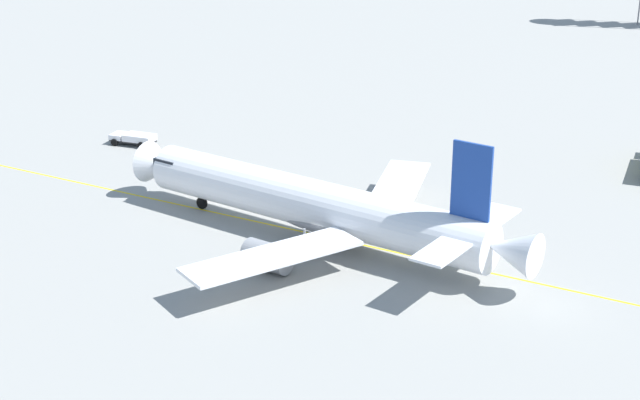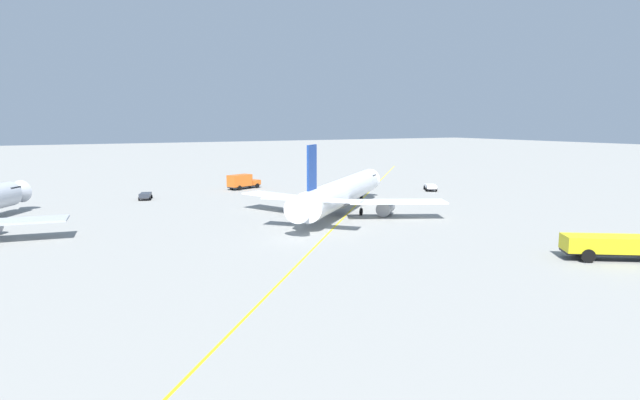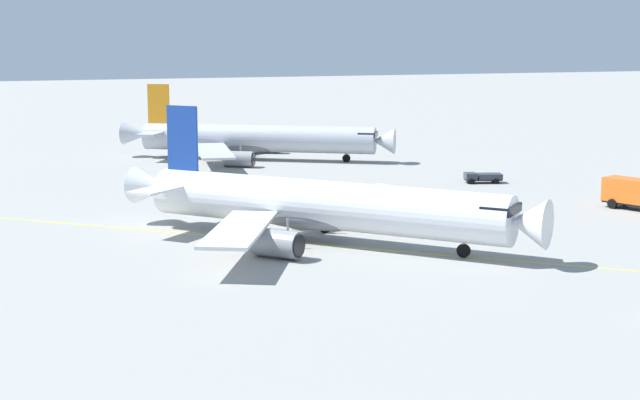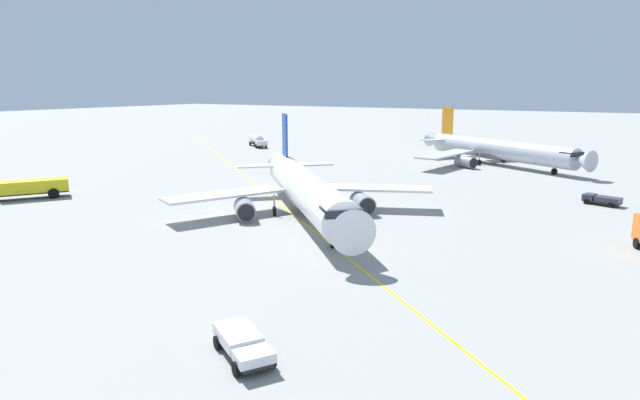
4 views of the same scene
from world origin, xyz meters
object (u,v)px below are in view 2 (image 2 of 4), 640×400
at_px(airliner_main, 341,193).
at_px(catering_truck_truck, 242,181).
at_px(baggage_truck_truck, 145,196).
at_px(pushback_tug_truck, 430,187).
at_px(fire_tender_truck, 616,245).

distance_m(airliner_main, catering_truck_truck, 35.48).
bearing_deg(catering_truck_truck, baggage_truck_truck, 173.36).
height_order(airliner_main, pushback_tug_truck, airliner_main).
relative_size(airliner_main, catering_truck_truck, 3.95).
xyz_separation_m(baggage_truck_truck, pushback_tug_truck, (-54.39, 14.91, 0.08)).
height_order(catering_truck_truck, baggage_truck_truck, catering_truck_truck).
xyz_separation_m(catering_truck_truck, fire_tender_truck, (-14.03, 72.95, -0.12)).
relative_size(baggage_truck_truck, pushback_tug_truck, 0.89).
bearing_deg(fire_tender_truck, catering_truck_truck, 134.36).
distance_m(airliner_main, fire_tender_truck, 39.14).
distance_m(fire_tender_truck, pushback_tug_truck, 55.72).
distance_m(catering_truck_truck, pushback_tug_truck, 39.48).
bearing_deg(catering_truck_truck, pushback_tug_truck, -54.11).
bearing_deg(baggage_truck_truck, pushback_tug_truck, 91.05).
relative_size(fire_tender_truck, pushback_tug_truck, 2.01).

